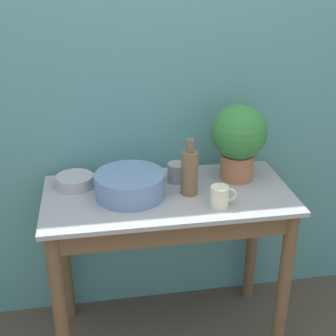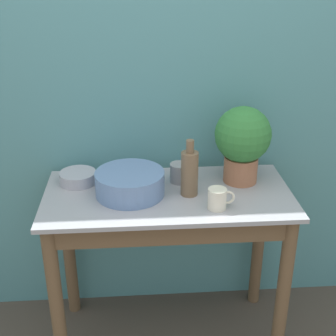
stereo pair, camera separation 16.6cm
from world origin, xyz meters
The scene contains 8 objects.
wall_back centered at (0.00, 0.58, 1.20)m, with size 6.00×0.05×2.40m.
counter_table centered at (0.00, 0.24, 0.60)m, with size 1.08×0.53×0.80m.
potted_plant centered at (0.34, 0.36, 1.00)m, with size 0.25×0.25×0.35m.
bowl_wash_large centered at (-0.16, 0.27, 0.85)m, with size 0.30×0.30×0.10m.
bottle_tall centered at (0.09, 0.25, 0.90)m, with size 0.07×0.07×0.25m.
mug_cream centered at (0.19, 0.12, 0.84)m, with size 0.11×0.08×0.09m.
mug_grey centered at (0.06, 0.37, 0.84)m, with size 0.12×0.09×0.09m.
bowl_small_steel centered at (-0.40, 0.39, 0.82)m, with size 0.17×0.17×0.05m.
Camera 1 is at (-0.30, -1.51, 1.75)m, focal length 50.00 mm.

